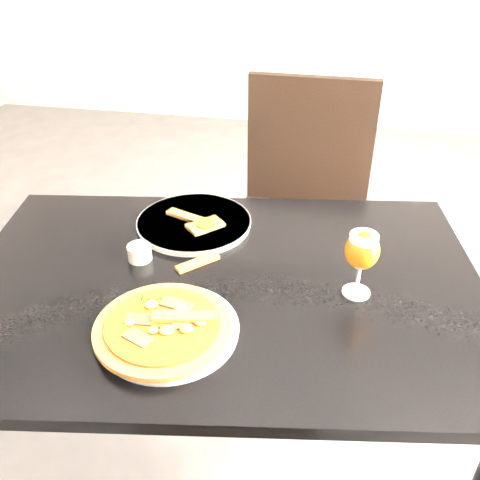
% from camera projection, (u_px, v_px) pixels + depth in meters
% --- Properties ---
extents(ground, '(6.00, 6.00, 0.00)m').
position_uv_depth(ground, '(209.00, 457.00, 1.69)').
color(ground, '#4E4E50').
rests_on(ground, ground).
extents(dining_table, '(1.30, 0.97, 0.75)m').
position_uv_depth(dining_table, '(223.00, 311.00, 1.28)').
color(dining_table, black).
rests_on(dining_table, ground).
extents(chair_far, '(0.47, 0.47, 1.00)m').
position_uv_depth(chair_far, '(302.00, 215.00, 1.88)').
color(chair_far, black).
rests_on(chair_far, ground).
extents(plate_main, '(0.33, 0.33, 0.02)m').
position_uv_depth(plate_main, '(169.00, 331.00, 1.08)').
color(plate_main, silver).
rests_on(plate_main, dining_table).
extents(pizza, '(0.28, 0.28, 0.03)m').
position_uv_depth(pizza, '(164.00, 326.00, 1.07)').
color(pizza, brown).
rests_on(pizza, plate_main).
extents(plate_second, '(0.36, 0.36, 0.02)m').
position_uv_depth(plate_second, '(194.00, 223.00, 1.43)').
color(plate_second, silver).
rests_on(plate_second, dining_table).
extents(crust_scraps, '(0.17, 0.12, 0.01)m').
position_uv_depth(crust_scraps, '(199.00, 222.00, 1.41)').
color(crust_scraps, brown).
rests_on(crust_scraps, plate_second).
extents(loose_crust, '(0.10, 0.10, 0.01)m').
position_uv_depth(loose_crust, '(198.00, 262.00, 1.28)').
color(loose_crust, brown).
rests_on(loose_crust, dining_table).
extents(sauce_cup, '(0.06, 0.06, 0.04)m').
position_uv_depth(sauce_cup, '(139.00, 252.00, 1.29)').
color(sauce_cup, silver).
rests_on(sauce_cup, dining_table).
extents(beer_glass, '(0.08, 0.08, 0.16)m').
position_uv_depth(beer_glass, '(362.00, 251.00, 1.13)').
color(beer_glass, silver).
rests_on(beer_glass, dining_table).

